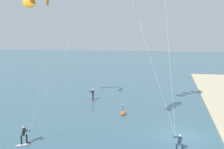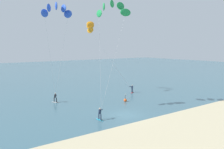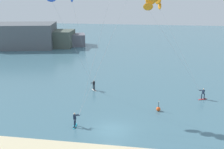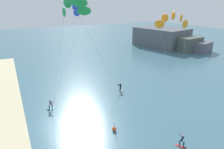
{
  "view_description": "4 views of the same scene",
  "coord_description": "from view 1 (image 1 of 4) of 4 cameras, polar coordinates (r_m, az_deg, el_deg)",
  "views": [
    {
      "loc": [
        -25.73,
        1.08,
        9.51
      ],
      "look_at": [
        3.52,
        7.29,
        5.02
      ],
      "focal_mm": 44.62,
      "sensor_mm": 36.0,
      "label": 1
    },
    {
      "loc": [
        -21.38,
        -25.71,
        9.86
      ],
      "look_at": [
        2.12,
        6.29,
        5.07
      ],
      "focal_mm": 38.49,
      "sensor_mm": 36.0,
      "label": 2
    },
    {
      "loc": [
        4.76,
        -28.56,
        14.52
      ],
      "look_at": [
        -1.05,
        6.27,
        4.68
      ],
      "focal_mm": 45.57,
      "sensor_mm": 36.0,
      "label": 3
    },
    {
      "loc": [
        23.78,
        -3.88,
        15.58
      ],
      "look_at": [
        0.13,
        8.62,
        5.81
      ],
      "focal_mm": 31.33,
      "sensor_mm": 36.0,
      "label": 4
    }
  ],
  "objects": [
    {
      "name": "ground_plane",
      "position": [
        27.45,
        13.79,
        -11.98
      ],
      "size": [
        240.0,
        240.0,
        0.0
      ],
      "primitive_type": "plane",
      "color": "#426B7A"
    },
    {
      "name": "kitesurfer_mid_water",
      "position": [
        33.41,
        -14.36,
        14.09
      ],
      "size": [
        9.92,
        6.91,
        14.63
      ],
      "color": "red",
      "rests_on": "ground"
    },
    {
      "name": "marker_buoy",
      "position": [
        32.57,
        2.24,
        -7.89
      ],
      "size": [
        0.56,
        0.56,
        1.38
      ],
      "color": "#EA5119",
      "rests_on": "ground"
    }
  ]
}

